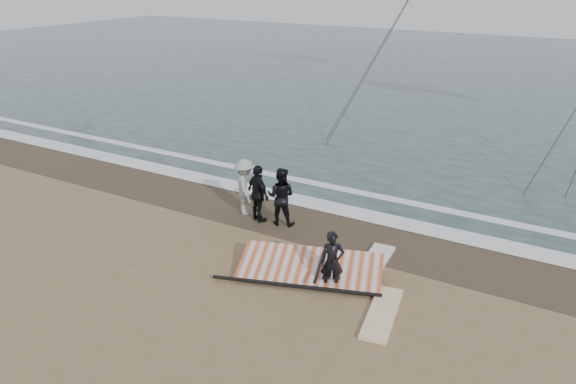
# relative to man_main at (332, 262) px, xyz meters

# --- Properties ---
(ground) EXTENTS (120.00, 120.00, 0.00)m
(ground) POSITION_rel_man_main_xyz_m (-0.87, -1.33, -0.80)
(ground) COLOR #8C704C
(ground) RESTS_ON ground
(sea) EXTENTS (120.00, 54.00, 0.02)m
(sea) POSITION_rel_man_main_xyz_m (-0.87, 31.67, -0.78)
(sea) COLOR #233838
(sea) RESTS_ON ground
(wet_sand) EXTENTS (120.00, 2.80, 0.01)m
(wet_sand) POSITION_rel_man_main_xyz_m (-0.87, 3.17, -0.79)
(wet_sand) COLOR #4C3D2B
(wet_sand) RESTS_ON ground
(foam_near) EXTENTS (120.00, 0.90, 0.01)m
(foam_near) POSITION_rel_man_main_xyz_m (-0.87, 4.57, -0.77)
(foam_near) COLOR white
(foam_near) RESTS_ON sea
(foam_far) EXTENTS (120.00, 0.45, 0.01)m
(foam_far) POSITION_rel_man_main_xyz_m (-0.87, 6.27, -0.77)
(foam_far) COLOR white
(foam_far) RESTS_ON sea
(man_main) EXTENTS (0.69, 0.63, 1.59)m
(man_main) POSITION_rel_man_main_xyz_m (0.00, 0.00, 0.00)
(man_main) COLOR black
(man_main) RESTS_ON ground
(board_white) EXTENTS (0.99, 2.29, 0.09)m
(board_white) POSITION_rel_man_main_xyz_m (1.50, -0.37, -0.75)
(board_white) COLOR white
(board_white) RESTS_ON ground
(board_cream) EXTENTS (0.81, 2.36, 0.10)m
(board_cream) POSITION_rel_man_main_xyz_m (0.44, 1.65, -0.75)
(board_cream) COLOR white
(board_cream) RESTS_ON ground
(trio_cluster) EXTENTS (2.59, 1.41, 1.86)m
(trio_cluster) POSITION_rel_man_main_xyz_m (-3.84, 2.68, 0.13)
(trio_cluster) COLOR black
(trio_cluster) RESTS_ON ground
(sail_rig) EXTENTS (4.12, 2.78, 0.50)m
(sail_rig) POSITION_rel_man_main_xyz_m (-0.85, 0.47, -0.60)
(sail_rig) COLOR black
(sail_rig) RESTS_ON ground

